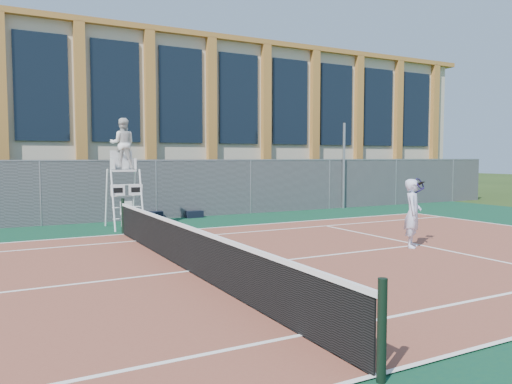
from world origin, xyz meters
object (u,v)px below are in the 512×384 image
umpire_chair (123,147)px  tennis_player (413,213)px  plastic_chair (127,212)px  steel_pole (344,166)px

umpire_chair → tennis_player: (5.62, -7.20, -1.75)m
umpire_chair → plastic_chair: 2.17m
umpire_chair → tennis_player: 9.30m
steel_pole → umpire_chair: size_ratio=1.06×
steel_pole → umpire_chair: (-10.36, -1.65, 0.73)m
umpire_chair → steel_pole: bearing=9.1°
umpire_chair → plastic_chair: umpire_chair is taller
plastic_chair → tennis_player: tennis_player is taller
steel_pole → tennis_player: (-4.73, -8.85, -1.03)m
umpire_chair → plastic_chair: (0.13, 0.17, -2.16)m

